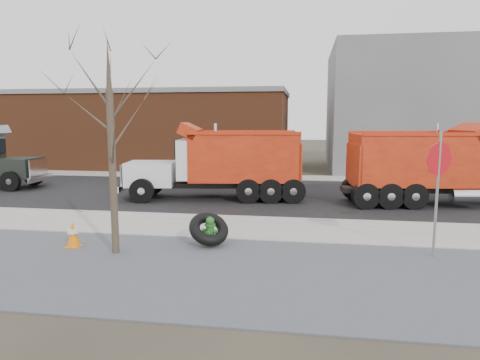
% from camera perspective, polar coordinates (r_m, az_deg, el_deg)
% --- Properties ---
extents(ground, '(120.00, 120.00, 0.00)m').
position_cam_1_polar(ground, '(12.84, 2.07, -6.93)').
color(ground, '#383328').
rests_on(ground, ground).
extents(gravel_verge, '(60.00, 5.00, 0.03)m').
position_cam_1_polar(gravel_verge, '(9.53, -0.47, -12.24)').
color(gravel_verge, slate).
rests_on(gravel_verge, ground).
extents(sidewalk, '(60.00, 2.50, 0.06)m').
position_cam_1_polar(sidewalk, '(13.07, 2.20, -6.52)').
color(sidewalk, '#9E9B93').
rests_on(sidewalk, ground).
extents(curb, '(60.00, 0.15, 0.11)m').
position_cam_1_polar(curb, '(14.32, 2.81, -5.13)').
color(curb, '#9E9B93').
rests_on(curb, ground).
extents(road, '(60.00, 9.40, 0.02)m').
position_cam_1_polar(road, '(18.96, 4.32, -2.01)').
color(road, black).
rests_on(road, ground).
extents(far_sidewalk, '(60.00, 2.00, 0.06)m').
position_cam_1_polar(far_sidewalk, '(24.58, 5.37, 0.34)').
color(far_sidewalk, '#9E9B93').
rests_on(far_sidewalk, ground).
extents(building_grey, '(12.00, 10.00, 8.00)m').
position_cam_1_polar(building_grey, '(31.25, 23.09, 8.68)').
color(building_grey, gray).
rests_on(building_grey, ground).
extents(building_brick, '(20.20, 8.20, 5.30)m').
position_cam_1_polar(building_brick, '(31.48, -12.58, 6.66)').
color(building_brick, brown).
rests_on(building_brick, ground).
extents(bare_tree, '(3.20, 3.20, 5.20)m').
position_cam_1_polar(bare_tree, '(10.77, -16.88, 7.59)').
color(bare_tree, '#382D23').
rests_on(bare_tree, ground).
extents(fire_hydrant, '(0.45, 0.44, 0.80)m').
position_cam_1_polar(fire_hydrant, '(11.37, -4.01, -7.02)').
color(fire_hydrant, '#2D712B').
rests_on(fire_hydrant, ground).
extents(truck_tire, '(1.45, 1.43, 0.88)m').
position_cam_1_polar(truck_tire, '(11.36, -4.18, -6.51)').
color(truck_tire, black).
rests_on(truck_tire, ground).
extents(stop_sign, '(0.71, 0.49, 3.06)m').
position_cam_1_polar(stop_sign, '(11.12, 24.93, 0.82)').
color(stop_sign, gray).
rests_on(stop_sign, ground).
extents(traffic_cone_near, '(0.36, 0.36, 0.70)m').
position_cam_1_polar(traffic_cone_near, '(12.04, -21.38, -6.78)').
color(traffic_cone_near, orange).
rests_on(traffic_cone_near, ground).
extents(dump_truck_red_a, '(7.88, 3.07, 3.15)m').
position_cam_1_polar(dump_truck_red_a, '(18.21, 24.63, 1.93)').
color(dump_truck_red_a, black).
rests_on(dump_truck_red_a, ground).
extents(dump_truck_red_b, '(7.53, 3.07, 3.15)m').
position_cam_1_polar(dump_truck_red_b, '(17.78, -2.30, 2.53)').
color(dump_truck_red_b, black).
rests_on(dump_truck_red_b, ground).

